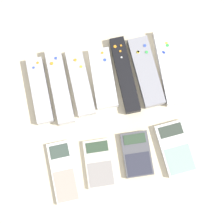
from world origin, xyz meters
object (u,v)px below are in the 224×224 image
object	(u,v)px
remote_0	(40,91)
calculator_2	(137,154)
remote_1	(60,86)
remote_4	(125,75)
remote_3	(103,78)
calculator_0	(63,172)
calculator_3	(176,148)
remote_2	(80,83)
calculator_1	(99,163)
remote_6	(169,67)
remote_5	(146,72)

from	to	relation	value
remote_0	calculator_2	bearing A→B (deg)	-46.20
remote_0	calculator_2	size ratio (longest dim) A/B	1.55
remote_1	remote_4	size ratio (longest dim) A/B	0.97
remote_0	remote_3	bearing A→B (deg)	-1.10
calculator_0	calculator_2	world-z (taller)	calculator_2
calculator_3	remote_4	bearing A→B (deg)	108.16
remote_2	calculator_3	xyz separation A→B (m)	(0.22, -0.23, -0.00)
remote_3	calculator_2	xyz separation A→B (m)	(0.05, -0.22, -0.00)
remote_0	calculator_1	bearing A→B (deg)	-62.97
calculator_0	calculator_2	bearing A→B (deg)	0.83
remote_2	remote_6	world-z (taller)	remote_2
remote_0	remote_3	world-z (taller)	same
remote_3	remote_6	xyz separation A→B (m)	(0.19, -0.00, -0.00)
remote_4	remote_6	distance (m)	0.12
calculator_0	calculator_1	bearing A→B (deg)	0.76
calculator_1	calculator_3	size ratio (longest dim) A/B	0.89
remote_4	remote_5	bearing A→B (deg)	-3.49
remote_0	remote_1	world-z (taller)	remote_1
calculator_2	calculator_1	bearing A→B (deg)	-175.16
remote_2	remote_6	distance (m)	0.25
remote_0	remote_4	xyz separation A→B (m)	(0.24, 0.00, 0.00)
remote_0	remote_6	xyz separation A→B (m)	(0.36, -0.00, -0.00)
remote_4	calculator_1	xyz separation A→B (m)	(-0.11, -0.23, -0.01)
calculator_0	remote_0	bearing A→B (deg)	95.29
remote_1	remote_5	xyz separation A→B (m)	(0.24, -0.00, -0.00)
remote_4	calculator_3	bearing A→B (deg)	-68.94
calculator_1	calculator_2	distance (m)	0.10
remote_1	remote_3	world-z (taller)	remote_1
remote_3	remote_4	world-z (taller)	remote_4
remote_4	calculator_3	size ratio (longest dim) A/B	1.52
remote_4	remote_5	xyz separation A→B (m)	(0.06, -0.00, 0.00)
remote_4	calculator_3	xyz separation A→B (m)	(0.09, -0.23, -0.00)
remote_6	calculator_1	bearing A→B (deg)	-134.73
calculator_2	remote_1	bearing A→B (deg)	129.86
calculator_2	remote_6	bearing A→B (deg)	60.59
remote_6	calculator_1	xyz separation A→B (m)	(-0.24, -0.22, -0.00)
calculator_3	remote_0	bearing A→B (deg)	141.60
remote_3	calculator_2	bearing A→B (deg)	-75.98
calculator_0	remote_4	bearing A→B (deg)	46.03
remote_5	calculator_2	distance (m)	0.23
remote_0	remote_2	xyz separation A→B (m)	(0.11, 0.00, 0.00)
remote_3	remote_4	bearing A→B (deg)	0.28
remote_5	calculator_2	size ratio (longest dim) A/B	1.69
remote_0	remote_5	xyz separation A→B (m)	(0.30, -0.00, 0.00)
remote_1	calculator_1	world-z (taller)	remote_1
remote_4	calculator_0	distance (m)	0.31
remote_0	remote_5	world-z (taller)	remote_5
remote_6	calculator_3	bearing A→B (deg)	-96.21
remote_2	calculator_3	bearing A→B (deg)	-48.19
remote_1	remote_3	bearing A→B (deg)	-0.85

